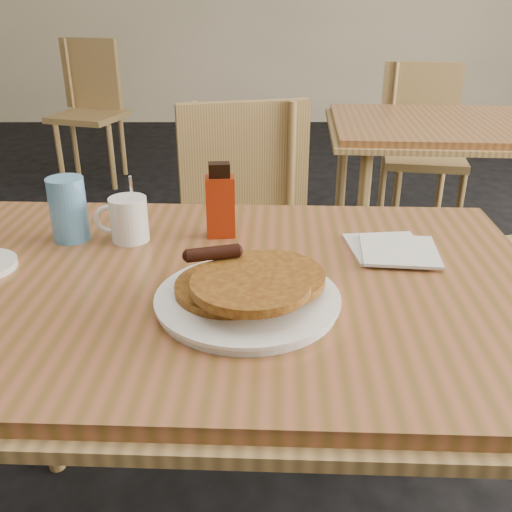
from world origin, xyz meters
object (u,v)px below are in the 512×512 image
at_px(coffee_mug, 128,218).
at_px(syrup_bottle, 220,203).
at_px(main_table, 221,299).
at_px(chair_main_far, 244,227).
at_px(chair_wall_extra, 90,98).
at_px(blue_tumbler, 68,209).
at_px(chair_neighbor_far, 421,135).
at_px(pancake_plate, 248,292).
at_px(neighbor_table, 469,133).

relative_size(coffee_mug, syrup_bottle, 0.92).
distance_m(main_table, chair_main_far, 0.77).
height_order(chair_main_far, coffee_mug, chair_main_far).
relative_size(main_table, chair_wall_extra, 1.31).
xyz_separation_m(chair_wall_extra, blue_tumbler, (0.74, -2.86, 0.26)).
distance_m(chair_neighbor_far, pancake_plate, 2.34).
bearing_deg(chair_wall_extra, blue_tumbler, -57.70).
distance_m(neighbor_table, pancake_plate, 1.66).
bearing_deg(chair_wall_extra, syrup_bottle, -52.06).
bearing_deg(main_table, pancake_plate, -62.51).
xyz_separation_m(neighbor_table, syrup_bottle, (-0.91, -1.14, 0.12)).
bearing_deg(chair_main_far, neighbor_table, 20.38).
bearing_deg(chair_main_far, coffee_mug, -124.29).
xyz_separation_m(coffee_mug, syrup_bottle, (0.18, 0.02, 0.02)).
bearing_deg(chair_wall_extra, chair_neighbor_far, -8.38).
height_order(chair_wall_extra, pancake_plate, chair_wall_extra).
bearing_deg(coffee_mug, neighbor_table, 65.63).
xyz_separation_m(main_table, coffee_mug, (-0.19, 0.17, 0.09)).
bearing_deg(blue_tumbler, neighbor_table, 43.52).
height_order(chair_main_far, pancake_plate, chair_main_far).
bearing_deg(neighbor_table, syrup_bottle, -128.73).
bearing_deg(syrup_bottle, blue_tumbler, 177.75).
bearing_deg(chair_wall_extra, coffee_mug, -55.53).
distance_m(main_table, chair_neighbor_far, 2.27).
height_order(coffee_mug, blue_tumbler, coffee_mug).
bearing_deg(chair_main_far, syrup_bottle, -107.11).
height_order(syrup_bottle, blue_tumbler, syrup_bottle).
xyz_separation_m(chair_wall_extra, coffee_mug, (0.86, -2.87, 0.24)).
height_order(chair_main_far, chair_wall_extra, chair_wall_extra).
height_order(main_table, neighbor_table, same).
bearing_deg(pancake_plate, blue_tumbler, 143.06).
distance_m(neighbor_table, coffee_mug, 1.60).
height_order(chair_neighbor_far, chair_wall_extra, chair_wall_extra).
relative_size(chair_wall_extra, syrup_bottle, 6.01).
xyz_separation_m(chair_main_far, chair_neighbor_far, (0.90, 1.31, -0.02)).
height_order(chair_neighbor_far, blue_tumbler, chair_neighbor_far).
xyz_separation_m(chair_neighbor_far, pancake_plate, (-0.88, -2.16, 0.25)).
distance_m(syrup_bottle, blue_tumbler, 0.30).
bearing_deg(chair_wall_extra, main_table, -53.08).
relative_size(chair_neighbor_far, pancake_plate, 2.96).
relative_size(chair_main_far, syrup_bottle, 5.90).
bearing_deg(chair_neighbor_far, syrup_bottle, -106.54).
distance_m(chair_neighbor_far, coffee_mug, 2.22).
distance_m(coffee_mug, syrup_bottle, 0.19).
relative_size(chair_neighbor_far, coffee_mug, 6.24).
distance_m(chair_wall_extra, blue_tumbler, 2.97).
distance_m(neighbor_table, chair_neighbor_far, 0.75).
height_order(neighbor_table, syrup_bottle, syrup_bottle).
bearing_deg(chair_main_far, chair_wall_extra, 101.98).
bearing_deg(pancake_plate, chair_wall_extra, 109.37).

